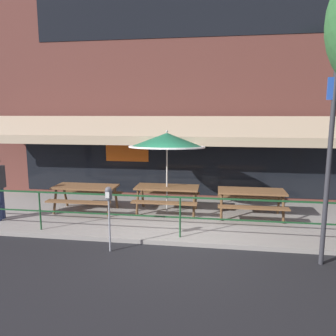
# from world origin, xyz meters

# --- Properties ---
(ground_plane) EXTENTS (120.00, 120.00, 0.00)m
(ground_plane) POSITION_xyz_m (0.00, 0.00, 0.00)
(ground_plane) COLOR black
(patio_deck) EXTENTS (15.00, 4.00, 0.10)m
(patio_deck) POSITION_xyz_m (0.00, 2.00, 0.05)
(patio_deck) COLOR gray
(patio_deck) RESTS_ON ground
(restaurant_building) EXTENTS (15.00, 1.60, 8.56)m
(restaurant_building) POSITION_xyz_m (-0.00, 4.23, 4.24)
(restaurant_building) COLOR brown
(restaurant_building) RESTS_ON ground
(patio_railing) EXTENTS (13.84, 0.04, 0.97)m
(patio_railing) POSITION_xyz_m (0.00, 0.30, 0.80)
(patio_railing) COLOR #194723
(patio_railing) RESTS_ON patio_deck
(picnic_table_left) EXTENTS (1.80, 1.42, 0.76)m
(picnic_table_left) POSITION_xyz_m (-2.93, 1.91, 0.71)
(picnic_table_left) COLOR brown
(picnic_table_left) RESTS_ON patio_deck
(picnic_table_centre) EXTENTS (1.80, 1.42, 0.76)m
(picnic_table_centre) POSITION_xyz_m (-0.59, 2.18, 0.71)
(picnic_table_centre) COLOR brown
(picnic_table_centre) RESTS_ON patio_deck
(picnic_table_right) EXTENTS (1.80, 1.42, 0.76)m
(picnic_table_right) POSITION_xyz_m (1.76, 2.05, 0.71)
(picnic_table_right) COLOR brown
(picnic_table_right) RESTS_ON patio_deck
(patio_umbrella_centre) EXTENTS (2.14, 2.14, 2.38)m
(patio_umbrella_centre) POSITION_xyz_m (-0.59, 2.15, 2.18)
(patio_umbrella_centre) COLOR #B7B2A8
(patio_umbrella_centre) RESTS_ON patio_deck
(parking_meter_near) EXTENTS (0.15, 0.16, 1.42)m
(parking_meter_near) POSITION_xyz_m (-1.43, -0.47, 1.15)
(parking_meter_near) COLOR gray
(parking_meter_near) RESTS_ON ground
(street_sign_pole) EXTENTS (0.28, 0.09, 4.69)m
(street_sign_pole) POSITION_xyz_m (2.88, -0.45, 2.40)
(street_sign_pole) COLOR #2D2D33
(street_sign_pole) RESTS_ON ground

